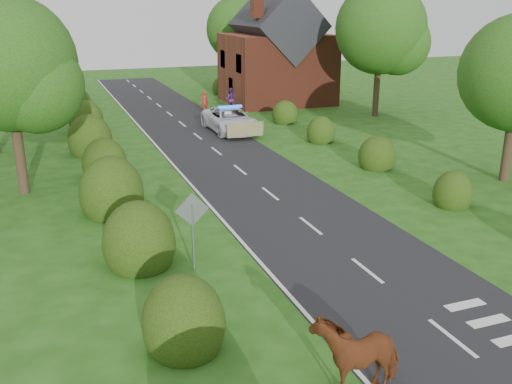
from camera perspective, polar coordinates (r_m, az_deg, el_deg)
name	(u,v)px	position (r m, az deg, el deg)	size (l,w,h in m)	color
ground	(367,271)	(18.19, 11.05, -7.77)	(120.00, 120.00, 0.00)	#214E12
road	(222,156)	(31.11, -3.44, 3.66)	(6.00, 70.00, 0.02)	black
road_markings	(204,168)	(28.76, -5.24, 2.41)	(4.96, 70.00, 0.01)	white
hedgerow_left	(106,170)	(26.54, -14.81, 2.12)	(2.75, 50.41, 3.00)	black
hedgerow_right	(364,151)	(30.29, 10.78, 4.02)	(2.10, 45.78, 2.10)	black
tree_left_a	(15,69)	(25.74, -23.00, 11.25)	(5.74, 5.60, 8.38)	#332316
tree_left_d	(15,31)	(53.65, -22.94, 14.61)	(6.15, 6.00, 8.89)	#332316
tree_right_b	(385,32)	(42.52, 12.78, 15.32)	(6.56, 6.40, 9.40)	#332316
tree_right_c	(242,32)	(54.76, -1.41, 15.73)	(6.15, 6.00, 8.58)	#332316
road_sign	(192,220)	(17.39, -6.38, -2.83)	(1.06, 0.08, 2.53)	gray
house	(277,56)	(47.63, 2.11, 13.44)	(8.00, 7.40, 9.17)	maroon
cow	(356,356)	(12.83, 9.96, -15.90)	(1.12, 2.12, 1.50)	#5E2A17
police_van	(230,120)	(36.82, -2.59, 7.22)	(2.60, 5.62, 1.69)	silver
pedestrian_red	(204,102)	(43.92, -5.20, 9.00)	(0.57, 0.37, 1.56)	red
pedestrian_purple	(231,99)	(44.23, -2.54, 9.26)	(0.85, 0.67, 1.76)	#4B215D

